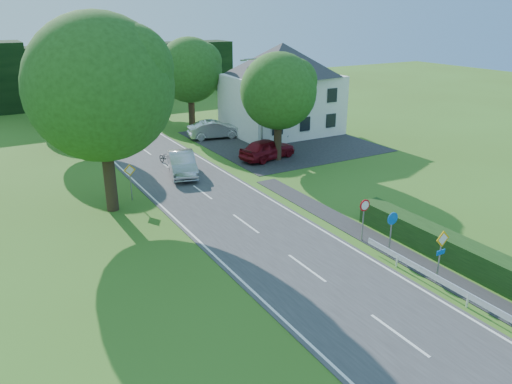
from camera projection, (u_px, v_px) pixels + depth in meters
road at (230, 212)px, 30.23m from camera, size 7.00×80.00×0.04m
parking_pad at (280, 141)px, 46.42m from camera, size 14.00×16.00×0.04m
line_edge_left at (179, 223)px, 28.70m from camera, size 0.12×80.00×0.01m
line_edge_right at (275, 202)px, 31.75m from camera, size 0.12×80.00×0.01m
line_centre at (230, 212)px, 30.22m from camera, size 0.12×80.00×0.01m
tree_main at (103, 116)px, 28.65m from camera, size 9.40×9.40×11.64m
tree_left_far at (70, 100)px, 42.64m from camera, size 7.00×7.00×8.58m
tree_right_far at (190, 84)px, 49.81m from camera, size 7.40×7.40×9.09m
tree_left_back at (53, 85)px, 52.70m from camera, size 6.60×6.60×8.07m
tree_right_back at (155, 82)px, 56.10m from camera, size 6.20×6.20×7.56m
tree_right_mid at (278, 108)px, 39.24m from camera, size 7.00×7.00×8.58m
treeline_right at (130, 70)px, 70.12m from camera, size 30.00×5.00×7.00m
house_white at (282, 88)px, 48.28m from camera, size 10.60×8.40×8.60m
streetlight at (261, 102)px, 40.60m from camera, size 2.03×0.18×8.00m
sign_priority_right at (441, 247)px, 21.88m from camera, size 0.78×0.09×2.59m
sign_roundabout at (392, 225)px, 24.36m from camera, size 0.64×0.08×2.37m
sign_speed_limit at (364, 210)px, 25.94m from camera, size 0.64×0.11×2.37m
sign_priority_left at (130, 175)px, 31.57m from camera, size 0.78×0.09×2.44m
moving_car at (182, 163)px, 36.75m from camera, size 3.09×5.43×1.69m
motorcycle at (166, 158)px, 39.42m from camera, size 0.97×1.89×0.95m
parked_car_red at (267, 149)px, 40.57m from camera, size 5.32×3.10×1.70m
parked_car_silver_a at (215, 129)px, 47.11m from camera, size 5.32×2.75×1.67m
parked_car_silver_b at (289, 129)px, 47.77m from camera, size 5.37×4.29×1.36m
parasol at (288, 127)px, 46.80m from camera, size 2.99×3.02×2.15m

